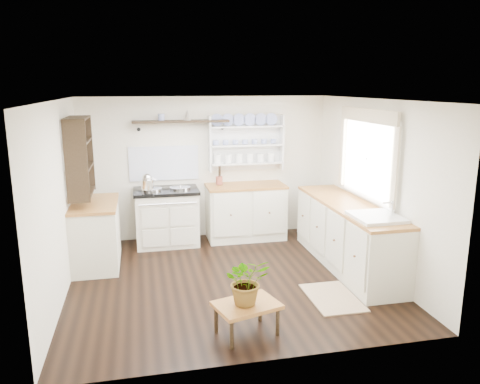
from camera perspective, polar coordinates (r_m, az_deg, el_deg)
name	(u,v)px	position (r m, az deg, el deg)	size (l,w,h in m)	color
floor	(228,279)	(6.21, -1.45, -10.55)	(4.00, 3.80, 0.01)	black
wall_back	(206,168)	(7.69, -4.16, 2.97)	(4.00, 0.02, 2.30)	silver
wall_right	(374,186)	(6.52, 16.04, 0.69)	(0.02, 3.80, 2.30)	silver
wall_left	(59,201)	(5.83, -21.21, -1.09)	(0.02, 3.80, 2.30)	silver
ceiling	(227,100)	(5.70, -1.58, 11.18)	(4.00, 3.80, 0.01)	white
window	(367,154)	(6.55, 15.25, 4.49)	(0.08, 1.55, 1.22)	white
aga_cooker	(167,216)	(7.46, -8.90, -2.96)	(1.00, 0.69, 0.92)	beige
back_cabinets	(246,211)	(7.66, 0.69, -2.33)	(1.27, 0.63, 0.90)	white
right_cabinets	(348,234)	(6.64, 12.97, -5.06)	(0.62, 2.43, 0.90)	white
belfast_sink	(376,226)	(5.91, 16.21, -4.06)	(0.55, 0.60, 0.45)	white
left_cabinets	(96,233)	(6.83, -17.14, -4.81)	(0.62, 1.13, 0.90)	white
plate_rack	(245,142)	(7.71, 0.64, 6.08)	(1.20, 0.22, 0.90)	white
high_shelf	(181,122)	(7.43, -7.21, 8.46)	(1.50, 0.29, 0.16)	black
left_shelving	(80,156)	(6.61, -18.97, 4.19)	(0.28, 0.80, 1.05)	black
kettle	(147,182)	(7.19, -11.23, 1.24)	(0.19, 0.19, 0.24)	silver
utensil_crock	(219,180)	(7.54, -2.55, 1.42)	(0.11, 0.11, 0.13)	brown
center_table	(247,308)	(4.83, 0.83, -13.90)	(0.72, 0.60, 0.34)	brown
potted_plant	(247,281)	(4.71, 0.84, -10.74)	(0.44, 0.38, 0.49)	#3F7233
floor_rug	(332,298)	(5.80, 11.19, -12.51)	(0.55, 0.85, 0.02)	#836A4C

